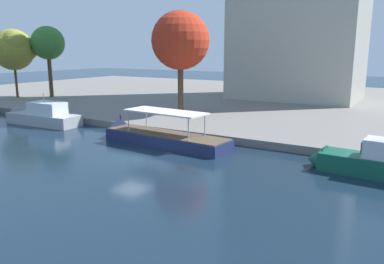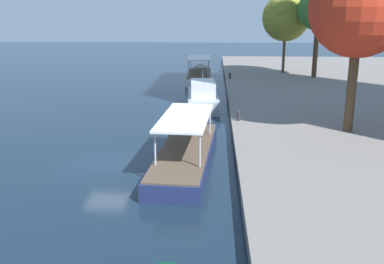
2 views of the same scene
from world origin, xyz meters
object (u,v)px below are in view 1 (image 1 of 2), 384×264
object	(u,v)px
motor_yacht_1	(40,118)
tree_0	(48,43)
mooring_bollard_1	(121,118)
tree_2	(15,49)
tree_1	(181,39)
tour_boat_2	(157,139)
motor_yacht_3	(374,164)

from	to	relation	value
motor_yacht_1	tree_0	bearing A→B (deg)	-46.10
mooring_bollard_1	tree_0	bearing A→B (deg)	155.65
mooring_bollard_1	tree_2	distance (m)	29.81
tree_1	tree_2	xyz separation A→B (m)	(-30.66, 0.20, -0.98)
tour_boat_2	tree_0	size ratio (longest dim) A/B	1.20
mooring_bollard_1	tree_0	size ratio (longest dim) A/B	0.07
motor_yacht_3	mooring_bollard_1	xyz separation A→B (m)	(-24.57, 3.30, 0.36)
tour_boat_2	motor_yacht_3	world-z (taller)	motor_yacht_3
motor_yacht_3	mooring_bollard_1	world-z (taller)	motor_yacht_3
tour_boat_2	tree_1	distance (m)	14.68
motor_yacht_1	tour_boat_2	xyz separation A→B (m)	(16.18, -0.41, -0.29)
tree_0	mooring_bollard_1	bearing A→B (deg)	-24.35
mooring_bollard_1	tree_2	size ratio (longest dim) A/B	0.07
tree_1	motor_yacht_1	bearing A→B (deg)	-138.34
motor_yacht_1	mooring_bollard_1	world-z (taller)	motor_yacht_1
mooring_bollard_1	tree_1	xyz separation A→B (m)	(2.74, 7.42, 8.12)
mooring_bollard_1	motor_yacht_1	bearing A→B (deg)	-161.40
motor_yacht_1	mooring_bollard_1	size ratio (longest dim) A/B	12.58
motor_yacht_3	motor_yacht_1	bearing A→B (deg)	3.05
motor_yacht_1	mooring_bollard_1	bearing A→B (deg)	-164.91
tree_2	motor_yacht_1	bearing A→B (deg)	-29.41
tree_0	tree_1	bearing A→B (deg)	-7.49
motor_yacht_3	tree_2	distance (m)	54.13
motor_yacht_3	mooring_bollard_1	bearing A→B (deg)	-4.15
motor_yacht_3	tree_0	xyz separation A→B (m)	(-48.82, 14.27, 8.33)
tour_boat_2	motor_yacht_3	bearing A→B (deg)	-175.69
motor_yacht_1	mooring_bollard_1	distance (m)	9.52
motor_yacht_1	tree_0	world-z (taller)	tree_0
motor_yacht_1	motor_yacht_3	xyz separation A→B (m)	(33.58, -0.26, 0.05)
tour_boat_2	tree_2	bearing A→B (deg)	-13.69
motor_yacht_1	motor_yacht_3	size ratio (longest dim) A/B	1.13
tree_0	tree_2	world-z (taller)	tree_0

